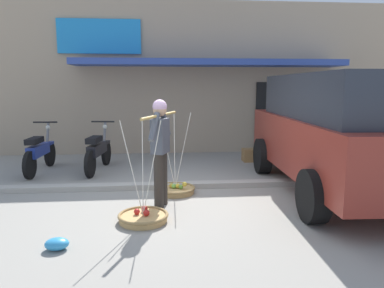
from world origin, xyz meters
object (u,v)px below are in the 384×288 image
object	(u,v)px
fruit_basket_left_side	(175,189)
plastic_litter_bag	(57,244)
wooden_crate	(251,155)
fruit_vendor	(160,146)
motorcycle_nearest_shop	(40,152)
motorcycle_second_in_row	(98,151)
parked_truck	(338,130)
fruit_basket_right_side	(143,217)

from	to	relation	value
fruit_basket_left_side	plastic_litter_bag	world-z (taller)	fruit_basket_left_side
plastic_litter_bag	wooden_crate	size ratio (longest dim) A/B	0.64
fruit_vendor	motorcycle_nearest_shop	bearing A→B (deg)	136.88
fruit_vendor	motorcycle_second_in_row	bearing A→B (deg)	119.08
motorcycle_nearest_shop	parked_truck	size ratio (longest dim) A/B	0.37
motorcycle_nearest_shop	parked_truck	world-z (taller)	parked_truck
motorcycle_second_in_row	wooden_crate	xyz separation A→B (m)	(3.70, 0.75, -0.29)
wooden_crate	fruit_basket_left_side	bearing A→B (deg)	-128.23
fruit_basket_left_side	motorcycle_second_in_row	size ratio (longest dim) A/B	0.80
fruit_basket_right_side	motorcycle_nearest_shop	world-z (taller)	fruit_basket_right_side
fruit_vendor	plastic_litter_bag	world-z (taller)	fruit_vendor
fruit_vendor	wooden_crate	distance (m)	4.07
plastic_litter_bag	fruit_basket_left_side	bearing A→B (deg)	55.22
motorcycle_nearest_shop	plastic_litter_bag	bearing A→B (deg)	-70.05
fruit_basket_right_side	wooden_crate	size ratio (longest dim) A/B	3.30
fruit_vendor	fruit_basket_right_side	size ratio (longest dim) A/B	1.17
motorcycle_second_in_row	wooden_crate	size ratio (longest dim) A/B	4.13
fruit_basket_right_side	motorcycle_second_in_row	size ratio (longest dim) A/B	0.80
fruit_basket_left_side	fruit_basket_right_side	world-z (taller)	same
motorcycle_second_in_row	wooden_crate	bearing A→B (deg)	11.47
fruit_basket_right_side	wooden_crate	world-z (taller)	fruit_basket_right_side
fruit_vendor	motorcycle_nearest_shop	size ratio (longest dim) A/B	0.93
fruit_vendor	motorcycle_second_in_row	distance (m)	2.92
fruit_basket_left_side	motorcycle_second_in_row	bearing A→B (deg)	131.78
fruit_basket_left_side	parked_truck	size ratio (longest dim) A/B	0.30
plastic_litter_bag	wooden_crate	xyz separation A→B (m)	(3.52, 4.72, 0.09)
parked_truck	wooden_crate	xyz separation A→B (m)	(-0.82, 2.77, -0.97)
fruit_basket_left_side	fruit_basket_right_side	size ratio (longest dim) A/B	1.00
fruit_vendor	wooden_crate	size ratio (longest dim) A/B	3.85
wooden_crate	parked_truck	bearing A→B (deg)	-73.44
wooden_crate	fruit_vendor	bearing A→B (deg)	-125.23
plastic_litter_bag	fruit_basket_right_side	bearing A→B (deg)	39.76
motorcycle_nearest_shop	parked_truck	distance (m)	6.15
motorcycle_nearest_shop	plastic_litter_bag	distance (m)	4.23
fruit_vendor	parked_truck	xyz separation A→B (m)	(3.12, 0.49, 0.16)
motorcycle_nearest_shop	wooden_crate	bearing A→B (deg)	8.81
fruit_basket_left_side	motorcycle_nearest_shop	distance (m)	3.46
fruit_vendor	plastic_litter_bag	size ratio (longest dim) A/B	6.05
fruit_vendor	fruit_basket_right_side	world-z (taller)	fruit_vendor
wooden_crate	fruit_basket_right_side	bearing A→B (deg)	-123.10
motorcycle_second_in_row	wooden_crate	distance (m)	3.78
motorcycle_second_in_row	motorcycle_nearest_shop	bearing A→B (deg)	-179.15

